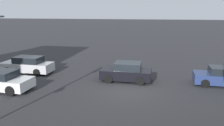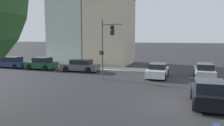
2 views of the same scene
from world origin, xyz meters
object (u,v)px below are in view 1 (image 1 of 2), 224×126
Objects in this scene: crossing_car_0 at (221,77)px; crossing_car_1 at (126,72)px; crossing_car_2 at (2,81)px; crossing_car_3 at (27,65)px.

crossing_car_1 reaches higher than crossing_car_0.
crossing_car_0 is 7.29m from crossing_car_1.
crossing_car_0 is 0.99× the size of crossing_car_1.
crossing_car_0 is at bearing 16.77° from crossing_car_2.
crossing_car_0 is 0.95× the size of crossing_car_2.
crossing_car_3 reaches higher than crossing_car_0.
crossing_car_1 is at bearing 177.08° from crossing_car_3.
crossing_car_2 is 4.55m from crossing_car_3.
crossing_car_1 is 9.26m from crossing_car_3.
crossing_car_2 is at bearing 100.74° from crossing_car_3.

